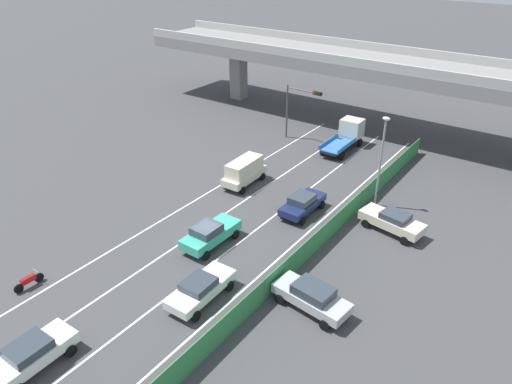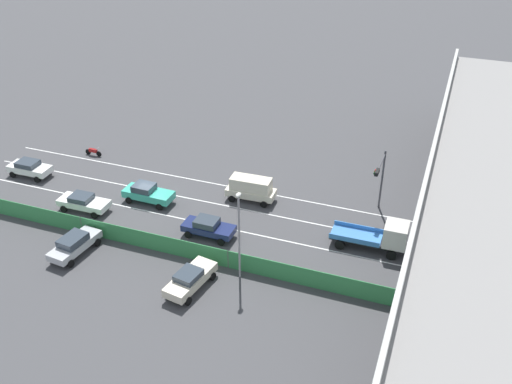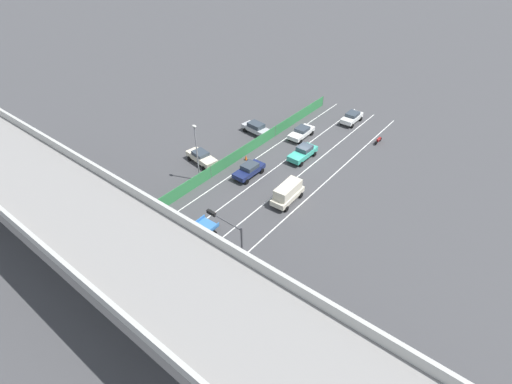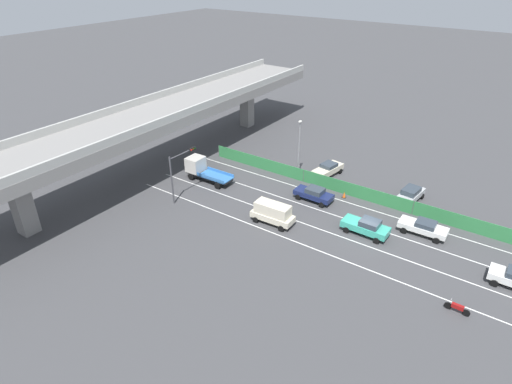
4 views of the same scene
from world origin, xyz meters
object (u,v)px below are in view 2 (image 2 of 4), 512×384
Objects in this scene: parked_sedan_cream at (190,279)px; street_lamp at (239,228)px; car_sedan_navy at (208,227)px; car_sedan_white at (29,168)px; traffic_cone at (167,243)px; flatbed_truck_blue at (384,236)px; car_hatchback_white at (83,202)px; parked_wagon_silver at (74,244)px; traffic_light at (380,175)px; motorcycle at (93,152)px; car_taxi_teal at (148,193)px; car_van_cream at (251,188)px.

street_lamp is (-2.53, 2.93, 3.61)m from parked_sedan_cream.
car_sedan_navy is at bearing -132.55° from street_lamp.
car_sedan_white reaches higher than traffic_cone.
car_hatchback_white is at bearing -82.75° from flatbed_truck_blue.
parked_wagon_silver is 10.63m from parked_sedan_cream.
car_hatchback_white is 15.17m from parked_sedan_cream.
flatbed_truck_blue is 5.91m from traffic_light.
street_lamp is (13.29, 22.02, 4.05)m from motorcycle.
motorcycle is 26.04m from street_lamp.
traffic_light is at bearing 104.23° from car_taxi_teal.
car_van_cream is 15.15m from car_hatchback_white.
car_sedan_white is 2.21× the size of motorcycle.
car_sedan_navy is 2.27× the size of motorcycle.
traffic_cone is at bearing 117.46° from parked_wagon_silver.
car_sedan_navy is at bearing -77.60° from flatbed_truck_blue.
parked_sedan_cream is at bearing 45.83° from traffic_cone.
car_sedan_white is at bearing -111.85° from car_hatchback_white.
flatbed_truck_blue reaches higher than car_sedan_white.
traffic_cone is (11.80, 14.95, -0.12)m from motorcycle.
car_sedan_navy is 6.77m from car_van_cream.
car_hatchback_white is at bearing -63.00° from car_van_cream.
parked_sedan_cream is at bearing 1.08° from car_van_cream.
flatbed_truck_blue is 1.25× the size of parked_sedan_cream.
car_taxi_teal is at bearing -67.74° from car_van_cream.
car_van_cream is 11.67m from street_lamp.
parked_sedan_cream reaches higher than car_sedan_white.
parked_wagon_silver reaches higher than car_sedan_navy.
car_van_cream reaches higher than car_sedan_white.
car_sedan_white is at bearing -127.98° from parked_wagon_silver.
flatbed_truck_blue reaches higher than car_van_cream.
motorcycle is 17.38m from parked_wagon_silver.
car_taxi_teal is 0.63× the size of street_lamp.
car_van_cream reaches higher than car_hatchback_white.
car_taxi_teal is at bearing 89.06° from car_sedan_white.
car_hatchback_white is at bearing -88.85° from car_sedan_navy.
traffic_light reaches higher than traffic_cone.
car_van_cream is 0.98× the size of car_hatchback_white.
car_van_cream reaches higher than motorcycle.
traffic_light is (-4.88, 33.53, 3.18)m from car_sedan_white.
traffic_light reaches higher than car_sedan_white.
street_lamp is (3.88, 16.68, 3.66)m from car_hatchback_white.
car_sedan_navy is at bearing -11.20° from car_van_cream.
car_sedan_navy is 0.92× the size of parked_wagon_silver.
car_van_cream is 0.94× the size of parked_sedan_cream.
car_van_cream is at bearing 168.80° from car_sedan_navy.
traffic_cone is at bearing 40.87° from car_taxi_teal.
traffic_cone is at bearing 76.01° from car_hatchback_white.
motorcycle is (-2.54, -18.84, -0.82)m from car_van_cream.
parked_sedan_cream is 5.80m from traffic_cone.
car_sedan_white is 13.41m from car_taxi_teal.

